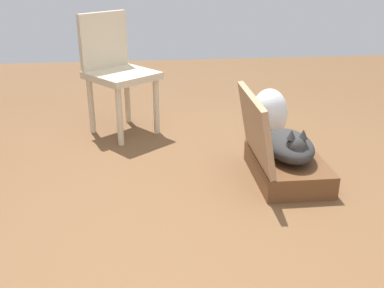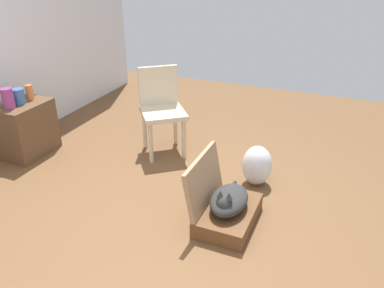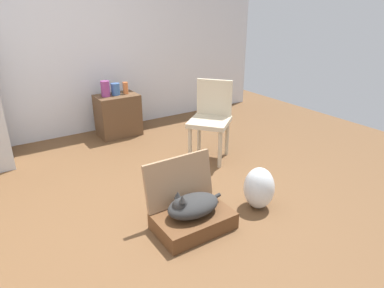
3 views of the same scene
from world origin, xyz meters
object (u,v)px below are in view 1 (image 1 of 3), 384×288
suitcase_base (287,168)px  chair (116,69)px  cat (290,146)px  plastic_bag_white (269,114)px

suitcase_base → chair: size_ratio=0.69×
cat → plastic_bag_white: (0.67, -0.05, -0.03)m
cat → plastic_bag_white: plastic_bag_white is taller
suitcase_base → cat: bearing=177.9°
cat → plastic_bag_white: bearing=-4.6°
suitcase_base → cat: (-0.01, 0.00, 0.15)m
suitcase_base → chair: chair is taller
cat → chair: chair is taller
plastic_bag_white → chair: 1.19m
cat → chair: 1.45m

